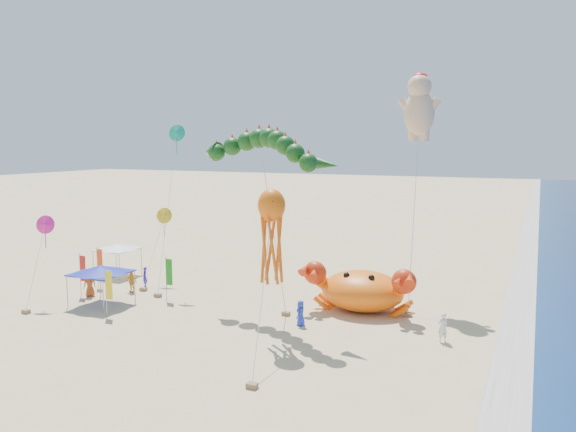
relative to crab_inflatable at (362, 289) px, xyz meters
The scene contains 11 objects.
ground 5.31m from the crab_inflatable, 116.81° to the right, with size 320.00×320.00×0.00m, color #D1B784.
foam_strip 10.81m from the crab_inflatable, 25.14° to the right, with size 320.00×320.00×0.00m, color silver.
crab_inflatable is the anchor object (origin of this frame).
dragon_kite 11.31m from the crab_inflatable, 152.64° to the right, with size 11.18×5.31×11.77m.
cherub_kite 13.49m from the crab_inflatable, 62.49° to the left, with size 2.15×5.98×16.07m.
octopus_kite 9.36m from the crab_inflatable, 113.52° to the right, with size 3.15×7.34×8.65m.
canopy_blue 18.07m from the crab_inflatable, 160.61° to the right, with size 3.75×3.75×2.71m.
canopy_white 22.05m from the crab_inflatable, behind, with size 3.33×3.33×2.71m.
feather_flags 17.63m from the crab_inflatable, 164.52° to the right, with size 7.72×5.58×3.20m.
beachgoers 12.08m from the crab_inflatable, 162.20° to the right, with size 26.02×4.68×1.82m.
small_kites 18.53m from the crab_inflatable, behind, with size 6.86×12.09×12.65m.
Camera 1 is at (12.77, -30.87, 11.19)m, focal length 35.00 mm.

